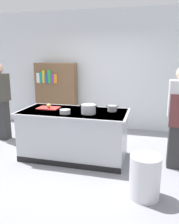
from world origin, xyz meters
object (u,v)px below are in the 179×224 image
at_px(stock_pot, 89,109).
at_px(person_guest, 1,100).
at_px(onion, 49,106).
at_px(trash_bin, 145,177).
at_px(mixing_bowl, 65,112).
at_px(person_chef, 179,116).
at_px(sauce_pan, 112,108).
at_px(bookshelf, 56,95).

xyz_separation_m(stock_pot, person_guest, (-2.21, 0.67, -0.07)).
xyz_separation_m(onion, trash_bin, (1.83, -1.03, -0.66)).
xyz_separation_m(mixing_bowl, person_guest, (-1.82, 0.78, -0.03)).
bearing_deg(person_chef, stock_pot, 91.79).
distance_m(sauce_pan, trash_bin, 1.47).
height_order(trash_bin, person_guest, person_guest).
bearing_deg(stock_pot, person_chef, 6.10).
height_order(mixing_bowl, person_guest, person_guest).
distance_m(trash_bin, person_chef, 1.30).
bearing_deg(sauce_pan, bookshelf, 137.19).
relative_size(sauce_pan, mixing_bowl, 1.26).
bearing_deg(trash_bin, person_chef, 64.27).
xyz_separation_m(trash_bin, person_chef, (0.49, 1.03, 0.62)).
height_order(sauce_pan, bookshelf, bookshelf).
distance_m(sauce_pan, mixing_bowl, 0.86).
distance_m(onion, sauce_pan, 1.20).
bearing_deg(trash_bin, bookshelf, 130.83).
bearing_deg(onion, bookshelf, 108.09).
distance_m(person_chef, person_guest, 3.75).
xyz_separation_m(sauce_pan, trash_bin, (0.64, -1.15, -0.65)).
xyz_separation_m(sauce_pan, mixing_bowl, (-0.76, -0.39, -0.01)).
bearing_deg(person_guest, mixing_bowl, 83.06).
distance_m(person_guest, bookshelf, 1.49).
bearing_deg(trash_bin, person_guest, 154.55).
xyz_separation_m(person_chef, bookshelf, (-2.90, 1.76, -0.06)).
bearing_deg(sauce_pan, trash_bin, -60.83).
bearing_deg(person_guest, stock_pot, 89.34).
relative_size(sauce_pan, person_guest, 0.14).
relative_size(onion, stock_pot, 0.26).
xyz_separation_m(sauce_pan, person_chef, (1.14, -0.12, -0.04)).
xyz_separation_m(stock_pot, mixing_bowl, (-0.39, -0.11, -0.04)).
bearing_deg(onion, trash_bin, -29.40).
bearing_deg(stock_pot, onion, 168.48).
xyz_separation_m(trash_bin, person_guest, (-3.23, 1.54, 0.61)).
relative_size(onion, bookshelf, 0.05).
distance_m(stock_pot, sauce_pan, 0.47).
distance_m(trash_bin, bookshelf, 3.72).
xyz_separation_m(trash_bin, bookshelf, (-2.41, 2.78, 0.56)).
bearing_deg(sauce_pan, person_chef, -6.21).
height_order(onion, person_chef, person_chef).
xyz_separation_m(mixing_bowl, person_chef, (1.90, 0.27, -0.02)).
height_order(onion, mixing_bowl, onion).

